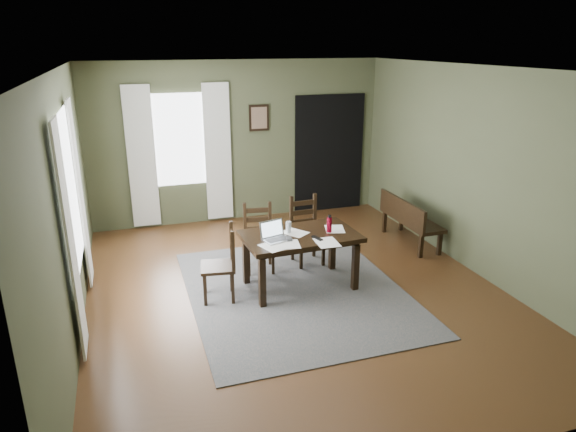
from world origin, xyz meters
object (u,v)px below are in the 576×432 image
object	(u,v)px
laptop	(275,235)
water_bottle	(329,224)
dining_table	(300,241)
chair_back_left	(259,239)
chair_back_right	(307,231)
bench	(408,217)
chair_end	(222,264)

from	to	relation	value
laptop	water_bottle	bearing A→B (deg)	-14.37
dining_table	laptop	size ratio (longest dim) A/B	3.87
chair_back_left	laptop	bearing A→B (deg)	-81.17
chair_back_right	laptop	world-z (taller)	chair_back_right
chair_back_left	bench	xyz separation A→B (m)	(2.42, 0.21, -0.02)
chair_end	bench	bearing A→B (deg)	115.42
chair_end	laptop	world-z (taller)	laptop
bench	laptop	bearing A→B (deg)	111.50
dining_table	laptop	world-z (taller)	laptop
chair_back_left	laptop	xyz separation A→B (m)	(0.01, -0.74, 0.32)
laptop	water_bottle	world-z (taller)	water_bottle
chair_back_left	chair_end	bearing A→B (deg)	-124.44
dining_table	bench	xyz separation A→B (m)	(2.06, 0.89, -0.20)
chair_end	chair_back_left	xyz separation A→B (m)	(0.64, 0.69, -0.00)
chair_back_left	laptop	size ratio (longest dim) A/B	2.43
chair_back_left	chair_back_right	xyz separation A→B (m)	(0.70, 0.04, 0.01)
bench	water_bottle	bearing A→B (deg)	118.90
bench	dining_table	bearing A→B (deg)	113.33
dining_table	bench	distance (m)	2.25
dining_table	chair_back_right	xyz separation A→B (m)	(0.34, 0.71, -0.17)
bench	chair_end	bearing A→B (deg)	106.48
chair_end	water_bottle	xyz separation A→B (m)	(1.36, -0.03, 0.37)
chair_back_right	laptop	distance (m)	1.08
dining_table	chair_end	size ratio (longest dim) A/B	1.58
laptop	chair_back_right	bearing A→B (deg)	32.59
chair_end	chair_back_right	distance (m)	1.52
dining_table	bench	bearing A→B (deg)	20.19
dining_table	chair_back_left	bearing A→B (deg)	114.59
dining_table	chair_end	xyz separation A→B (m)	(-0.99, -0.02, -0.18)
dining_table	chair_end	world-z (taller)	chair_end
dining_table	chair_back_right	world-z (taller)	chair_back_right
chair_back_right	dining_table	bearing A→B (deg)	-118.16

